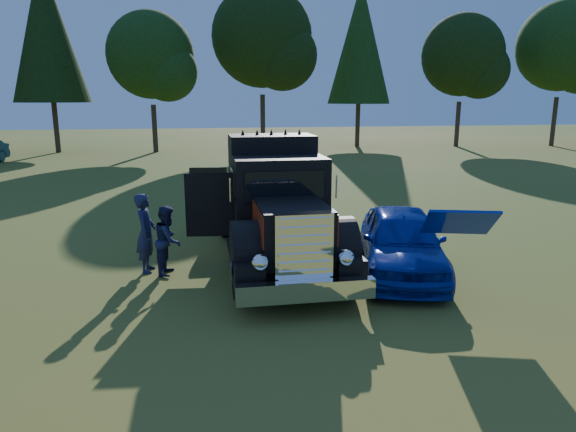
# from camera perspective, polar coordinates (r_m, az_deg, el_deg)

# --- Properties ---
(ground) EXTENTS (120.00, 120.00, 0.00)m
(ground) POSITION_cam_1_polar(r_m,az_deg,el_deg) (10.21, -3.81, -9.36)
(ground) COLOR #2A5017
(ground) RESTS_ON ground
(treeline) EXTENTS (74.15, 24.04, 13.84)m
(treeline) POSITION_cam_1_polar(r_m,az_deg,el_deg) (37.46, -19.68, 18.31)
(treeline) COLOR #2D2116
(treeline) RESTS_ON ground
(diamond_t_truck) EXTENTS (3.38, 7.16, 3.00)m
(diamond_t_truck) POSITION_cam_1_polar(r_m,az_deg,el_deg) (12.08, -1.25, 0.55)
(diamond_t_truck) COLOR black
(diamond_t_truck) RESTS_ON ground
(hotrod_coupe) EXTENTS (2.87, 4.67, 1.89)m
(hotrod_coupe) POSITION_cam_1_polar(r_m,az_deg,el_deg) (11.78, 12.52, -2.75)
(hotrod_coupe) COLOR #060795
(hotrod_coupe) RESTS_ON ground
(spectator_near) EXTENTS (0.49, 0.69, 1.81)m
(spectator_near) POSITION_cam_1_polar(r_m,az_deg,el_deg) (12.02, -15.51, -1.83)
(spectator_near) COLOR #21234E
(spectator_near) RESTS_ON ground
(spectator_far) EXTENTS (0.72, 0.86, 1.56)m
(spectator_far) POSITION_cam_1_polar(r_m,az_deg,el_deg) (11.78, -13.17, -2.61)
(spectator_far) COLOR #21324D
(spectator_far) RESTS_ON ground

